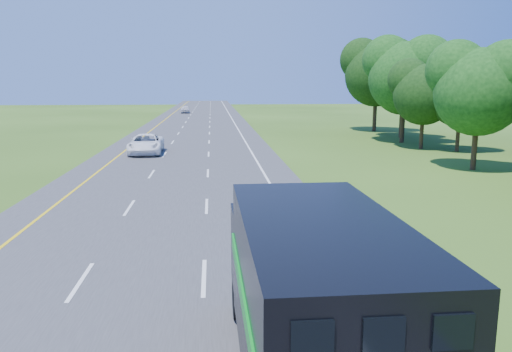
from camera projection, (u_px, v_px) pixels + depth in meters
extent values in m
cube|color=#38383A|center=(188.00, 150.00, 44.39)|extent=(15.00, 260.00, 0.04)
cube|color=yellow|center=(125.00, 150.00, 43.91)|extent=(0.15, 260.00, 0.01)
cube|color=white|center=(250.00, 149.00, 44.87)|extent=(0.15, 260.00, 0.01)
cylinder|color=black|center=(240.00, 296.00, 12.47)|extent=(0.37, 1.13, 1.12)
cylinder|color=black|center=(324.00, 293.00, 12.67)|extent=(0.37, 1.13, 1.12)
cube|color=black|center=(284.00, 249.00, 12.24)|extent=(2.52, 1.86, 1.94)
cube|color=black|center=(278.00, 219.00, 13.07)|extent=(2.25, 0.08, 0.61)
cube|color=black|center=(319.00, 300.00, 8.36)|extent=(2.61, 5.95, 2.81)
cube|color=#07831B|center=(242.00, 295.00, 8.21)|extent=(0.10, 5.93, 0.31)
cube|color=#07831B|center=(394.00, 289.00, 8.46)|extent=(0.10, 5.93, 0.31)
cube|color=black|center=(312.00, 339.00, 5.19)|extent=(0.46, 0.05, 0.41)
cube|color=black|center=(384.00, 336.00, 5.27)|extent=(0.46, 0.05, 0.41)
cube|color=black|center=(453.00, 332.00, 5.34)|extent=(0.46, 0.05, 0.41)
imported|color=white|center=(146.00, 144.00, 41.86)|extent=(2.87, 5.93, 1.63)
imported|color=silver|center=(185.00, 109.00, 99.57)|extent=(2.02, 4.53, 1.51)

